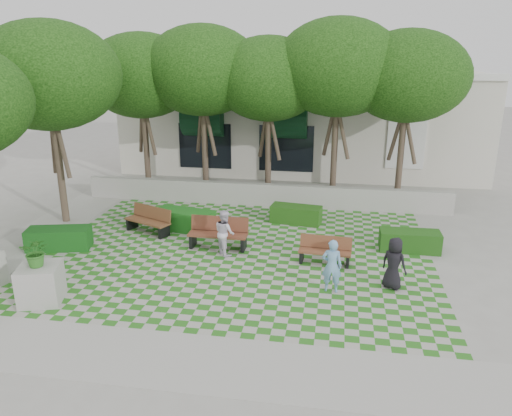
% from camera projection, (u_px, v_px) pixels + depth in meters
% --- Properties ---
extents(ground, '(90.00, 90.00, 0.00)m').
position_uv_depth(ground, '(231.00, 267.00, 14.84)').
color(ground, gray).
rests_on(ground, ground).
extents(lawn, '(12.00, 12.00, 0.00)m').
position_uv_depth(lawn, '(238.00, 254.00, 15.78)').
color(lawn, '#2B721E').
rests_on(lawn, ground).
extents(sidewalk_south, '(16.00, 2.00, 0.01)m').
position_uv_depth(sidewalk_south, '(183.00, 360.00, 10.44)').
color(sidewalk_south, '#9E9B93').
rests_on(sidewalk_south, ground).
extents(sidewalk_west, '(2.00, 12.00, 0.01)m').
position_uv_depth(sidewalk_west, '(30.00, 240.00, 16.92)').
color(sidewalk_west, '#9E9B93').
rests_on(sidewalk_west, ground).
extents(retaining_wall, '(15.00, 0.36, 0.90)m').
position_uv_depth(retaining_wall, '(263.00, 194.00, 20.52)').
color(retaining_wall, '#9E9B93').
rests_on(retaining_wall, ground).
extents(bench_east, '(1.60, 0.63, 0.82)m').
position_uv_depth(bench_east, '(325.00, 251.00, 15.02)').
color(bench_east, brown).
rests_on(bench_east, ground).
extents(bench_mid, '(1.91, 0.65, 1.00)m').
position_uv_depth(bench_mid, '(218.00, 233.00, 16.16)').
color(bench_mid, brown).
rests_on(bench_mid, ground).
extents(bench_west, '(1.84, 1.24, 0.92)m').
position_uv_depth(bench_west, '(149.00, 221.00, 17.47)').
color(bench_west, brown).
rests_on(bench_west, ground).
extents(hedge_east, '(1.90, 0.79, 0.66)m').
position_uv_depth(hedge_east, '(410.00, 241.00, 15.95)').
color(hedge_east, '#194612').
rests_on(hedge_east, ground).
extents(hedge_midright, '(1.93, 1.00, 0.65)m').
position_uv_depth(hedge_midright, '(296.00, 214.00, 18.48)').
color(hedge_midright, '#1C4913').
rests_on(hedge_midright, ground).
extents(hedge_midleft, '(2.22, 1.24, 0.73)m').
position_uv_depth(hedge_midleft, '(185.00, 220.00, 17.75)').
color(hedge_midleft, '#165317').
rests_on(hedge_midleft, ground).
extents(hedge_west, '(2.10, 1.23, 0.69)m').
position_uv_depth(hedge_west, '(59.00, 238.00, 16.11)').
color(hedge_west, '#134715').
rests_on(hedge_west, ground).
extents(planter_front, '(1.23, 1.23, 1.77)m').
position_uv_depth(planter_front, '(40.00, 276.00, 12.65)').
color(planter_front, '#9E9B93').
rests_on(planter_front, ground).
extents(person_blue, '(0.55, 0.37, 1.48)m').
position_uv_depth(person_blue, '(332.00, 266.00, 13.17)').
color(person_blue, '#71A4CF').
rests_on(person_blue, ground).
extents(person_dark, '(0.84, 0.77, 1.45)m').
position_uv_depth(person_dark, '(394.00, 263.00, 13.37)').
color(person_dark, black).
rests_on(person_dark, ground).
extents(person_white, '(0.87, 0.89, 1.45)m').
position_uv_depth(person_white, '(225.00, 232.00, 15.59)').
color(person_white, silver).
rests_on(person_white, ground).
extents(tree_row, '(17.70, 13.40, 7.41)m').
position_uv_depth(tree_row, '(215.00, 76.00, 19.11)').
color(tree_row, '#47382B').
rests_on(tree_row, ground).
extents(building, '(18.00, 8.92, 5.15)m').
position_uv_depth(building, '(302.00, 118.00, 27.11)').
color(building, beige).
rests_on(building, ground).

